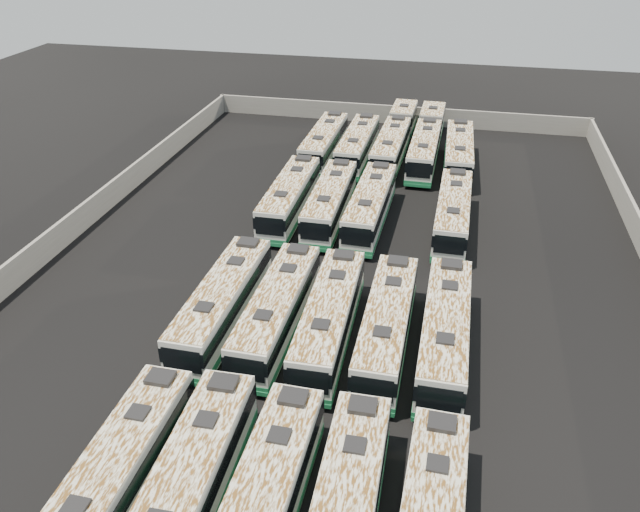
{
  "coord_description": "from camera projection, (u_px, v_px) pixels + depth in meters",
  "views": [
    {
      "loc": [
        7.02,
        -38.32,
        24.31
      ],
      "look_at": [
        -1.46,
        -0.12,
        1.6
      ],
      "focal_mm": 35.0,
      "sensor_mm": 36.0,
      "label": 1
    }
  ],
  "objects": [
    {
      "name": "bus_midback_far_right",
      "position": [
        453.0,
        213.0,
        50.96
      ],
      "size": [
        2.76,
        12.29,
        3.45
      ],
      "rotation": [
        0.0,
        0.0,
        -0.01
      ],
      "color": "beige",
      "rests_on": "ground"
    },
    {
      "name": "bus_back_left",
      "position": [
        358.0,
        146.0,
        64.62
      ],
      "size": [
        2.8,
        12.46,
        3.5
      ],
      "rotation": [
        0.0,
        0.0,
        -0.01
      ],
      "color": "beige",
      "rests_on": "ground"
    },
    {
      "name": "bus_midfront_far_left",
      "position": [
        223.0,
        303.0,
        39.68
      ],
      "size": [
        2.8,
        12.57,
        3.53
      ],
      "rotation": [
        0.0,
        0.0,
        -0.01
      ],
      "color": "beige",
      "rests_on": "ground"
    },
    {
      "name": "bus_midfront_left",
      "position": [
        277.0,
        310.0,
        39.01
      ],
      "size": [
        2.76,
        12.37,
        3.48
      ],
      "rotation": [
        0.0,
        0.0,
        -0.01
      ],
      "color": "beige",
      "rests_on": "ground"
    },
    {
      "name": "bus_midfront_far_right",
      "position": [
        445.0,
        332.0,
        37.05
      ],
      "size": [
        2.73,
        12.62,
        3.55
      ],
      "rotation": [
        0.0,
        0.0,
        -0.01
      ],
      "color": "beige",
      "rests_on": "ground"
    },
    {
      "name": "bus_midfront_center",
      "position": [
        329.0,
        319.0,
        38.24
      ],
      "size": [
        2.87,
        12.46,
        3.5
      ],
      "rotation": [
        0.0,
        0.0,
        0.02
      ],
      "color": "beige",
      "rests_on": "ground"
    },
    {
      "name": "bus_back_far_left",
      "position": [
        324.0,
        143.0,
        65.24
      ],
      "size": [
        2.78,
        12.51,
        3.52
      ],
      "rotation": [
        0.0,
        0.0,
        -0.01
      ],
      "color": "beige",
      "rests_on": "ground"
    },
    {
      "name": "bus_back_center",
      "position": [
        395.0,
        137.0,
        66.85
      ],
      "size": [
        3.08,
        19.28,
        3.49
      ],
      "rotation": [
        0.0,
        0.0,
        -0.02
      ],
      "color": "beige",
      "rests_on": "ground"
    },
    {
      "name": "bus_midback_left",
      "position": [
        330.0,
        202.0,
        52.82
      ],
      "size": [
        2.74,
        12.35,
        3.47
      ],
      "rotation": [
        0.0,
        0.0,
        0.01
      ],
      "color": "beige",
      "rests_on": "ground"
    },
    {
      "name": "bus_back_right",
      "position": [
        427.0,
        140.0,
        66.16
      ],
      "size": [
        2.86,
        19.15,
        3.47
      ],
      "rotation": [
        0.0,
        0.0,
        -0.01
      ],
      "color": "beige",
      "rests_on": "ground"
    },
    {
      "name": "perimeter_wall",
      "position": [
        340.0,
        263.0,
        45.32
      ],
      "size": [
        45.2,
        73.2,
        2.2
      ],
      "color": "slate",
      "rests_on": "ground"
    },
    {
      "name": "bus_midback_center",
      "position": [
        370.0,
        206.0,
        52.07
      ],
      "size": [
        2.91,
        12.55,
        3.52
      ],
      "rotation": [
        0.0,
        0.0,
        -0.02
      ],
      "color": "beige",
      "rests_on": "ground"
    },
    {
      "name": "bus_midfront_right",
      "position": [
        387.0,
        326.0,
        37.65
      ],
      "size": [
        2.61,
        12.29,
        3.46
      ],
      "rotation": [
        0.0,
        0.0,
        -0.0
      ],
      "color": "beige",
      "rests_on": "ground"
    },
    {
      "name": "bus_front_left",
      "position": [
        187.0,
        490.0,
        27.17
      ],
      "size": [
        2.97,
        12.65,
        3.55
      ],
      "rotation": [
        0.0,
        0.0,
        0.02
      ],
      "color": "beige",
      "rests_on": "ground"
    },
    {
      "name": "ground",
      "position": [
        340.0,
        276.0,
        45.87
      ],
      "size": [
        140.0,
        140.0,
        0.0
      ],
      "primitive_type": "plane",
      "color": "black",
      "rests_on": "ground"
    },
    {
      "name": "bus_midback_far_left",
      "position": [
        290.0,
        197.0,
        53.56
      ],
      "size": [
        2.72,
        12.47,
        3.51
      ],
      "rotation": [
        0.0,
        0.0,
        0.01
      ],
      "color": "beige",
      "rests_on": "ground"
    },
    {
      "name": "bus_front_far_left",
      "position": [
        115.0,
        480.0,
        27.73
      ],
      "size": [
        2.65,
        12.3,
        3.47
      ],
      "rotation": [
        0.0,
        0.0,
        -0.0
      ],
      "color": "beige",
      "rests_on": "ground"
    },
    {
      "name": "bus_back_far_right",
      "position": [
        459.0,
        153.0,
        62.59
      ],
      "size": [
        2.93,
        12.68,
        3.56
      ],
      "rotation": [
        0.0,
        0.0,
        0.02
      ],
      "color": "beige",
      "rests_on": "ground"
    },
    {
      "name": "bus_front_center",
      "position": [
        262.0,
        508.0,
        26.43
      ],
      "size": [
        2.73,
        12.44,
        3.5
      ],
      "rotation": [
        0.0,
        0.0,
        -0.01
      ],
      "color": "beige",
      "rests_on": "ground"
    }
  ]
}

